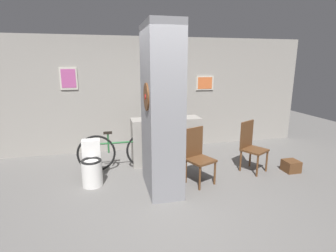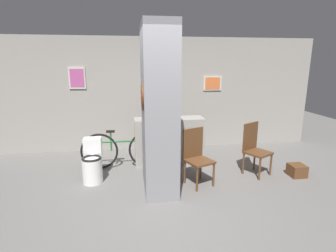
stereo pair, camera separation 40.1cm
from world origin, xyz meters
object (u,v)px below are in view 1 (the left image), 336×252
object	(u,v)px
chair_near_pillar	(197,154)
bicycle	(121,151)
toilet	(92,166)
bottle_tall	(153,114)
chair_by_doorway	(251,145)

from	to	relation	value
chair_near_pillar	bicycle	size ratio (longest dim) A/B	0.58
bicycle	toilet	bearing A→B (deg)	-134.54
toilet	bottle_tall	distance (m)	1.55
chair_by_doorway	toilet	bearing A→B (deg)	149.22
toilet	chair_near_pillar	distance (m)	1.81
chair_near_pillar	bottle_tall	size ratio (longest dim) A/B	3.33
chair_near_pillar	bottle_tall	xyz separation A→B (m)	(-0.58, 1.02, 0.54)
toilet	bottle_tall	world-z (taller)	bottle_tall
toilet	bicycle	size ratio (longest dim) A/B	0.45
bottle_tall	chair_near_pillar	bearing A→B (deg)	-60.46
toilet	chair_near_pillar	size ratio (longest dim) A/B	0.77
toilet	bicycle	world-z (taller)	bicycle
chair_near_pillar	bicycle	xyz separation A→B (m)	(-1.24, 0.87, -0.14)
chair_near_pillar	bicycle	distance (m)	1.52
chair_near_pillar	chair_by_doorway	world-z (taller)	same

